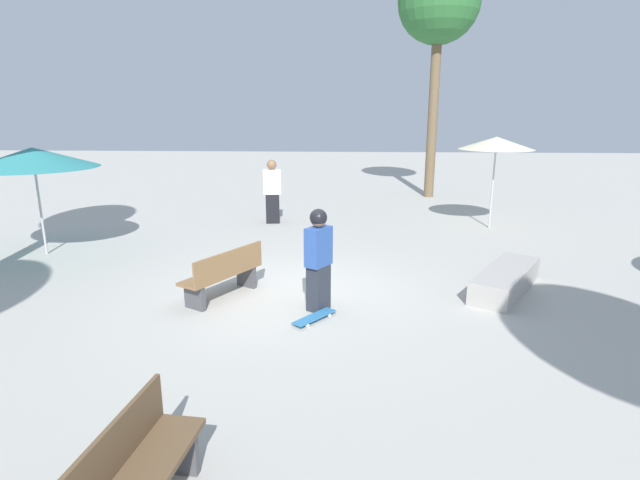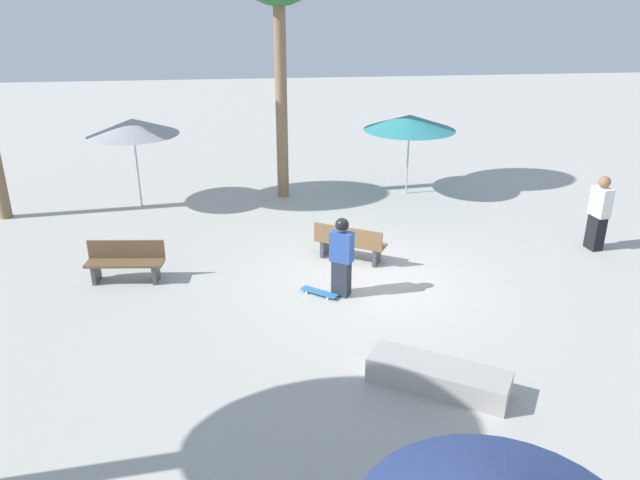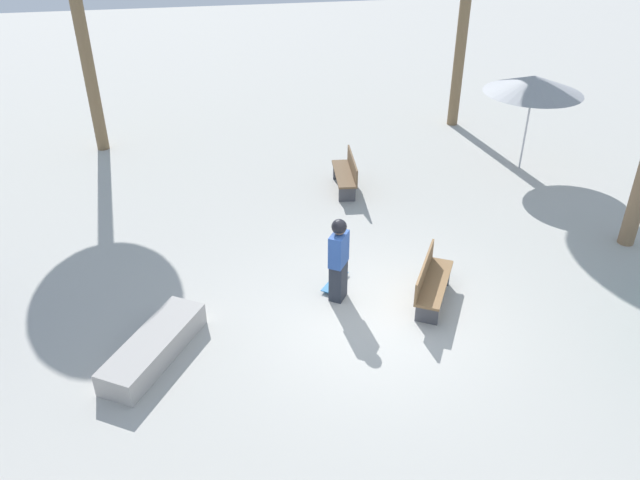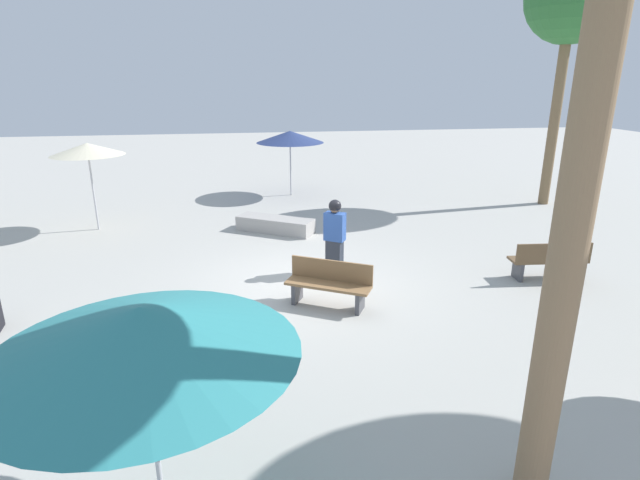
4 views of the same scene
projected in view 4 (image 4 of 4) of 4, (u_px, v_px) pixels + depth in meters
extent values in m
plane|color=#B2AFA8|center=(306.00, 283.00, 10.45)|extent=(60.00, 60.00, 0.00)
cube|color=#282D38|center=(334.00, 256.00, 10.91)|extent=(0.39, 0.42, 0.74)
cube|color=#2D519E|center=(335.00, 227.00, 10.70)|extent=(0.44, 0.50, 0.61)
sphere|color=#8C6647|center=(335.00, 207.00, 10.56)|extent=(0.24, 0.24, 0.24)
sphere|color=black|center=(335.00, 206.00, 10.55)|extent=(0.27, 0.27, 0.27)
cube|color=teal|center=(354.00, 269.00, 11.04)|extent=(0.65, 0.75, 0.02)
cylinder|color=silver|center=(366.00, 271.00, 11.01)|extent=(0.06, 0.06, 0.05)
cylinder|color=silver|center=(363.00, 274.00, 10.86)|extent=(0.06, 0.06, 0.05)
cylinder|color=silver|center=(346.00, 267.00, 11.23)|extent=(0.06, 0.06, 0.05)
cylinder|color=silver|center=(342.00, 270.00, 11.09)|extent=(0.06, 0.06, 0.05)
cube|color=#A8A39E|center=(275.00, 225.00, 13.84)|extent=(1.70, 2.18, 0.40)
cube|color=#47474C|center=(360.00, 301.00, 9.12)|extent=(0.38, 0.27, 0.40)
cube|color=#47474C|center=(297.00, 292.00, 9.53)|extent=(0.38, 0.27, 0.40)
cube|color=olive|center=(328.00, 285.00, 9.25)|extent=(1.17, 1.61, 0.05)
cube|color=olive|center=(332.00, 270.00, 9.36)|extent=(0.83, 1.41, 0.40)
cube|color=#47474C|center=(518.00, 270.00, 10.58)|extent=(0.40, 0.12, 0.40)
cube|color=#47474C|center=(574.00, 269.00, 10.66)|extent=(0.40, 0.12, 0.40)
cube|color=brown|center=(548.00, 260.00, 10.55)|extent=(0.60, 1.64, 0.05)
cube|color=brown|center=(554.00, 253.00, 10.29)|extent=(0.20, 1.60, 0.40)
cylinder|color=#B7B7BC|center=(154.00, 435.00, 4.41)|extent=(0.05, 0.05, 2.18)
cone|color=teal|center=(142.00, 331.00, 4.09)|extent=(2.63, 2.63, 0.43)
cylinder|color=#B7B7BC|center=(93.00, 189.00, 13.75)|extent=(0.05, 0.05, 2.31)
cone|color=beige|center=(87.00, 149.00, 13.41)|extent=(1.93, 1.93, 0.32)
cylinder|color=#B7B7BC|center=(291.00, 166.00, 17.89)|extent=(0.05, 0.05, 2.16)
cone|color=navy|center=(290.00, 137.00, 17.57)|extent=(2.39, 2.39, 0.41)
cylinder|color=brown|center=(556.00, 113.00, 16.08)|extent=(0.33, 0.33, 6.00)
cylinder|color=#896B4C|center=(575.00, 210.00, 4.20)|extent=(0.33, 0.33, 6.07)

